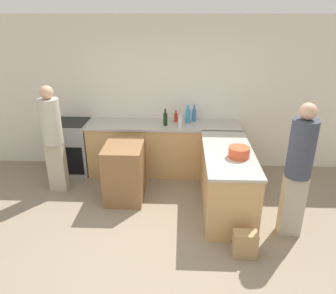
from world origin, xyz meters
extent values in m
plane|color=gray|center=(0.00, 0.00, 0.00)|extent=(14.00, 14.00, 0.00)
cube|color=silver|center=(0.00, 2.41, 1.35)|extent=(8.00, 0.06, 2.70)
cube|color=tan|center=(0.00, 2.06, 0.44)|extent=(2.62, 0.63, 0.89)
cube|color=#ADA89E|center=(0.00, 2.06, 0.91)|extent=(2.65, 0.66, 0.04)
cube|color=tan|center=(0.98, 0.92, 0.44)|extent=(0.66, 1.65, 0.89)
cube|color=#ADA89E|center=(0.98, 0.92, 0.91)|extent=(0.69, 1.68, 0.04)
cube|color=#99999E|center=(-1.64, 2.06, 0.46)|extent=(0.62, 0.63, 0.93)
cube|color=black|center=(-1.64, 1.74, 0.32)|extent=(0.52, 0.01, 0.52)
cube|color=black|center=(-1.64, 2.06, 0.93)|extent=(0.57, 0.58, 0.01)
cube|color=brown|center=(-0.55, 1.17, 0.44)|extent=(0.57, 0.75, 0.89)
cylinder|color=#DB512D|center=(1.09, 0.73, 1.00)|extent=(0.28, 0.28, 0.14)
cylinder|color=black|center=(0.04, 1.98, 1.03)|extent=(0.07, 0.07, 0.21)
cylinder|color=black|center=(0.04, 1.98, 1.17)|extent=(0.03, 0.03, 0.08)
cylinder|color=#386BB7|center=(0.53, 2.22, 1.03)|extent=(0.07, 0.07, 0.22)
cylinder|color=#386BB7|center=(0.53, 2.22, 1.18)|extent=(0.03, 0.03, 0.08)
cylinder|color=red|center=(0.21, 2.19, 1.00)|extent=(0.06, 0.06, 0.15)
cylinder|color=red|center=(0.21, 2.19, 1.10)|extent=(0.03, 0.03, 0.06)
cylinder|color=#338CBF|center=(0.42, 2.16, 1.04)|extent=(0.08, 0.08, 0.22)
cylinder|color=#338CBF|center=(0.42, 2.16, 1.19)|extent=(0.04, 0.04, 0.09)
cylinder|color=silver|center=(0.29, 1.90, 1.01)|extent=(0.08, 0.08, 0.17)
cylinder|color=silver|center=(0.29, 1.90, 1.13)|extent=(0.04, 0.04, 0.07)
cube|color=#ADA38E|center=(-1.68, 1.34, 0.42)|extent=(0.28, 0.17, 0.83)
cylinder|color=#B7B2A3|center=(-1.68, 1.34, 1.18)|extent=(0.31, 0.31, 0.70)
sphere|color=tan|center=(-1.68, 1.34, 1.63)|extent=(0.20, 0.20, 0.20)
cube|color=#ADA38E|center=(1.76, 0.35, 0.43)|extent=(0.28, 0.17, 0.86)
cylinder|color=#383D4C|center=(1.76, 0.35, 1.22)|extent=(0.31, 0.31, 0.73)
sphere|color=tan|center=(1.76, 0.35, 1.69)|extent=(0.20, 0.20, 0.20)
cube|color=#A88456|center=(1.10, -0.12, 0.17)|extent=(0.28, 0.17, 0.33)
camera|label=1|loc=(0.32, -3.31, 2.76)|focal=35.00mm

